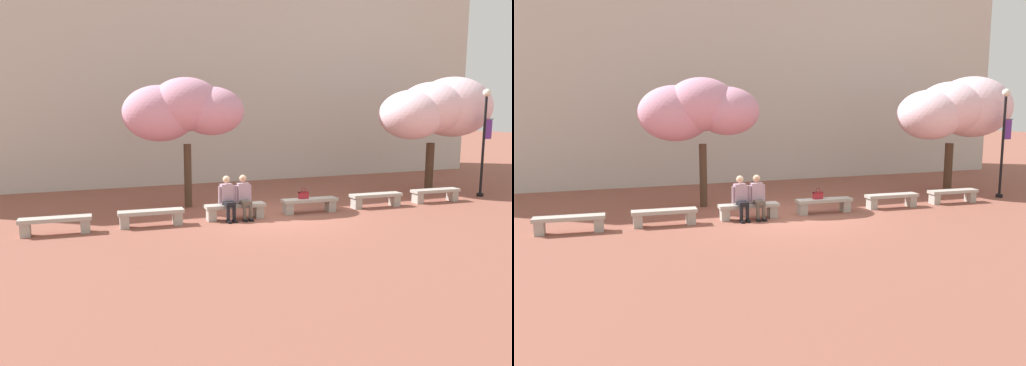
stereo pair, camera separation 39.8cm
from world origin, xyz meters
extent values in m
plane|color=#8E5142|center=(0.00, 0.00, 0.00)|extent=(100.00, 100.00, 0.00)
cube|color=beige|center=(0.00, 9.15, 5.14)|extent=(28.00, 4.00, 10.29)
cube|color=#ADA89E|center=(-6.11, 0.00, 0.40)|extent=(1.80, 0.51, 0.10)
cube|color=#ADA89E|center=(-6.82, 0.04, 0.17)|extent=(0.26, 0.35, 0.35)
cube|color=#ADA89E|center=(-5.39, -0.04, 0.17)|extent=(0.26, 0.35, 0.35)
cube|color=#ADA89E|center=(-3.66, 0.00, 0.40)|extent=(1.80, 0.51, 0.10)
cube|color=#ADA89E|center=(-4.38, 0.04, 0.17)|extent=(0.26, 0.35, 0.35)
cube|color=#ADA89E|center=(-2.95, -0.04, 0.17)|extent=(0.26, 0.35, 0.35)
cube|color=#ADA89E|center=(-1.22, 0.00, 0.40)|extent=(1.80, 0.51, 0.10)
cube|color=#ADA89E|center=(-1.94, 0.04, 0.17)|extent=(0.26, 0.35, 0.35)
cube|color=#ADA89E|center=(-0.50, -0.04, 0.17)|extent=(0.26, 0.35, 0.35)
cube|color=#ADA89E|center=(1.22, 0.00, 0.40)|extent=(1.80, 0.51, 0.10)
cube|color=#ADA89E|center=(0.50, 0.04, 0.17)|extent=(0.26, 0.35, 0.35)
cube|color=#ADA89E|center=(1.94, -0.04, 0.17)|extent=(0.26, 0.35, 0.35)
cube|color=#ADA89E|center=(3.66, 0.00, 0.40)|extent=(1.80, 0.51, 0.10)
cube|color=#ADA89E|center=(2.95, 0.04, 0.17)|extent=(0.26, 0.35, 0.35)
cube|color=#ADA89E|center=(4.38, -0.04, 0.17)|extent=(0.26, 0.35, 0.35)
cube|color=#ADA89E|center=(6.11, 0.00, 0.40)|extent=(1.80, 0.51, 0.10)
cube|color=#ADA89E|center=(5.39, 0.04, 0.17)|extent=(0.26, 0.35, 0.35)
cube|color=#ADA89E|center=(6.82, -0.04, 0.17)|extent=(0.26, 0.35, 0.35)
cube|color=black|center=(-1.56, -0.42, 0.03)|extent=(0.10, 0.22, 0.06)
cylinder|color=black|center=(-1.56, -0.36, 0.24)|extent=(0.10, 0.10, 0.42)
cube|color=black|center=(-1.38, -0.42, 0.03)|extent=(0.10, 0.22, 0.06)
cylinder|color=black|center=(-1.38, -0.36, 0.24)|extent=(0.10, 0.10, 0.42)
cube|color=black|center=(-1.47, -0.18, 0.51)|extent=(0.29, 0.41, 0.12)
cube|color=#B293A8|center=(-1.48, 0.04, 0.78)|extent=(0.34, 0.23, 0.54)
sphere|color=beige|center=(-1.48, 0.04, 1.19)|extent=(0.21, 0.21, 0.21)
cylinder|color=#B293A8|center=(-1.69, 0.02, 0.74)|extent=(0.09, 0.09, 0.50)
cylinder|color=#B293A8|center=(-1.27, 0.02, 0.74)|extent=(0.09, 0.09, 0.50)
cube|color=black|center=(-1.06, -0.42, 0.03)|extent=(0.10, 0.22, 0.06)
cylinder|color=brown|center=(-1.06, -0.36, 0.24)|extent=(0.10, 0.10, 0.42)
cube|color=black|center=(-0.88, -0.42, 0.03)|extent=(0.10, 0.22, 0.06)
cylinder|color=brown|center=(-0.88, -0.36, 0.24)|extent=(0.10, 0.10, 0.42)
cube|color=brown|center=(-0.97, -0.18, 0.51)|extent=(0.29, 0.40, 0.12)
cube|color=#B293A8|center=(-0.97, 0.04, 0.78)|extent=(0.34, 0.23, 0.54)
sphere|color=tan|center=(-0.97, 0.04, 1.19)|extent=(0.21, 0.21, 0.21)
cylinder|color=#B293A8|center=(-1.18, 0.02, 0.74)|extent=(0.09, 0.09, 0.50)
cylinder|color=#B293A8|center=(-0.76, 0.02, 0.74)|extent=(0.09, 0.09, 0.50)
cube|color=#A3232D|center=(1.02, 0.03, 0.56)|extent=(0.30, 0.14, 0.22)
cube|color=maroon|center=(1.02, 0.02, 0.65)|extent=(0.30, 0.15, 0.04)
torus|color=maroon|center=(1.02, 0.03, 0.72)|extent=(0.14, 0.02, 0.14)
cylinder|color=#473323|center=(-2.06, 2.29, 1.03)|extent=(0.25, 0.25, 2.06)
ellipsoid|color=pink|center=(-2.06, 2.29, 3.34)|extent=(2.29, 2.09, 1.71)
ellipsoid|color=pink|center=(-2.87, 2.53, 3.05)|extent=(2.38, 2.07, 1.78)
ellipsoid|color=pink|center=(-1.24, 2.20, 3.13)|extent=(2.08, 2.26, 1.56)
cylinder|color=#473323|center=(7.52, 2.00, 0.94)|extent=(0.31, 0.31, 1.88)
ellipsoid|color=#F4CCDB|center=(7.52, 2.00, 3.23)|extent=(2.62, 2.60, 1.96)
ellipsoid|color=#F4CCDB|center=(6.57, 2.03, 2.97)|extent=(2.48, 2.38, 1.86)
ellipsoid|color=#F4CCDB|center=(8.47, 1.96, 3.26)|extent=(3.09, 2.72, 2.31)
cylinder|color=black|center=(8.44, 0.29, 0.06)|extent=(0.24, 0.24, 0.12)
cylinder|color=black|center=(8.44, 0.29, 1.81)|extent=(0.09, 0.09, 3.62)
sphere|color=white|center=(8.44, 0.29, 3.76)|extent=(0.28, 0.28, 0.28)
cylinder|color=black|center=(8.64, 0.29, 2.83)|extent=(0.40, 0.02, 0.02)
cube|color=#5B2D8E|center=(8.64, 0.29, 2.46)|extent=(0.30, 0.02, 0.70)
camera|label=1|loc=(-5.90, -13.52, 3.22)|focal=35.00mm
camera|label=2|loc=(-5.53, -13.66, 3.22)|focal=35.00mm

